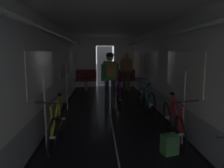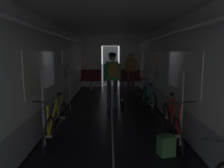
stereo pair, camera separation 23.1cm
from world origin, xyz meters
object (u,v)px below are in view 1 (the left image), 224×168
(bicycle_red, at_px, (173,122))
(backpack_on_floor, at_px, (170,144))
(bench_seat_far_right, at_px, (125,78))
(person_cyclist_aisle, at_px, (110,74))
(bench_seat_far_left, at_px, (86,78))
(bicycle_yellow, at_px, (58,124))
(bicycle_purple_in_aisle, at_px, (119,95))
(person_standing_near_bench, at_px, (126,70))
(bicycle_teal, at_px, (146,99))

(bicycle_red, bearing_deg, backpack_on_floor, -114.90)
(bench_seat_far_right, height_order, person_cyclist_aisle, person_cyclist_aisle)
(bench_seat_far_left, distance_m, person_cyclist_aisle, 3.54)
(bicycle_red, xyz_separation_m, backpack_on_floor, (-0.24, -0.52, -0.21))
(bicycle_red, bearing_deg, person_cyclist_aisle, 114.40)
(bench_seat_far_left, height_order, bicycle_red, bench_seat_far_left)
(bench_seat_far_right, bearing_deg, bicycle_red, -87.61)
(bench_seat_far_left, distance_m, backpack_on_floor, 6.61)
(backpack_on_floor, bearing_deg, bench_seat_far_right, 90.02)
(bench_seat_far_left, distance_m, bicycle_yellow, 5.82)
(bicycle_yellow, xyz_separation_m, bicycle_purple_in_aisle, (1.41, 2.70, 0.00))
(person_cyclist_aisle, bearing_deg, backpack_on_floor, -73.66)
(bicycle_yellow, height_order, backpack_on_floor, bicycle_yellow)
(bicycle_purple_in_aisle, bearing_deg, bench_seat_far_left, 111.66)
(bench_seat_far_left, bearing_deg, person_cyclist_aisle, -74.60)
(bicycle_yellow, distance_m, bicycle_red, 2.22)
(bicycle_purple_in_aisle, relative_size, person_standing_near_bench, 1.00)
(backpack_on_floor, bearing_deg, person_cyclist_aisle, 106.34)
(bicycle_red, height_order, person_cyclist_aisle, person_cyclist_aisle)
(bicycle_yellow, bearing_deg, bench_seat_far_right, 71.25)
(bicycle_red, bearing_deg, bicycle_yellow, 179.63)
(bench_seat_far_left, bearing_deg, bicycle_purple_in_aisle, -68.34)
(bench_seat_far_left, distance_m, bicycle_teal, 4.23)
(bicycle_teal, distance_m, person_cyclist_aisle, 1.29)
(bench_seat_far_left, relative_size, person_cyclist_aisle, 0.57)
(person_cyclist_aisle, height_order, person_standing_near_bench, person_cyclist_aisle)
(bench_seat_far_right, xyz_separation_m, person_standing_near_bench, (0.00, -0.38, 0.41))
(person_standing_near_bench, distance_m, backpack_on_floor, 6.03)
(bench_seat_far_left, relative_size, bicycle_teal, 0.58)
(bicycle_teal, bearing_deg, person_standing_near_bench, 92.69)
(bicycle_red, bearing_deg, person_standing_near_bench, 92.53)
(bicycle_yellow, distance_m, bicycle_purple_in_aisle, 3.05)
(bench_seat_far_right, xyz_separation_m, bicycle_yellow, (-1.98, -5.82, -0.18))
(person_cyclist_aisle, bearing_deg, person_standing_near_bench, 73.83)
(bicycle_purple_in_aisle, bearing_deg, bicycle_red, -73.47)
(person_cyclist_aisle, bearing_deg, bicycle_red, -65.60)
(bench_seat_far_left, height_order, person_cyclist_aisle, person_cyclist_aisle)
(person_standing_near_bench, bearing_deg, bicycle_teal, -87.31)
(bicycle_teal, bearing_deg, bicycle_red, -87.73)
(bench_seat_far_right, distance_m, bicycle_red, 5.84)
(bench_seat_far_right, distance_m, bicycle_yellow, 6.15)
(bicycle_yellow, relative_size, person_standing_near_bench, 1.00)
(bicycle_red, xyz_separation_m, person_cyclist_aisle, (-1.11, 2.45, 0.69))
(bench_seat_far_left, relative_size, backpack_on_floor, 2.89)
(bicycle_teal, height_order, bicycle_purple_in_aisle, bicycle_teal)
(bench_seat_far_right, relative_size, person_cyclist_aisle, 0.57)
(bicycle_yellow, relative_size, bicycle_red, 1.00)
(bicycle_yellow, bearing_deg, person_standing_near_bench, 70.02)
(bicycle_red, distance_m, person_cyclist_aisle, 2.78)
(bicycle_purple_in_aisle, relative_size, backpack_on_floor, 4.97)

